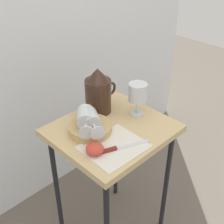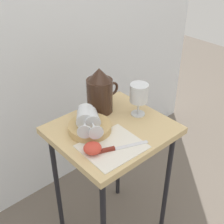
{
  "view_description": "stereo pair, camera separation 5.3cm",
  "coord_description": "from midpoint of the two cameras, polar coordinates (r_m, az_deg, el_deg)",
  "views": [
    {
      "loc": [
        -0.73,
        -0.75,
        1.45
      ],
      "look_at": [
        0.0,
        0.0,
        0.78
      ],
      "focal_mm": 48.16,
      "sensor_mm": 36.0,
      "label": 1
    },
    {
      "loc": [
        -0.69,
        -0.78,
        1.45
      ],
      "look_at": [
        0.0,
        0.0,
        0.78
      ],
      "focal_mm": 48.16,
      "sensor_mm": 36.0,
      "label": 2
    }
  ],
  "objects": [
    {
      "name": "table",
      "position": [
        1.34,
        -1.14,
        -5.86
      ],
      "size": [
        0.49,
        0.43,
        0.7
      ],
      "color": "tan",
      "rests_on": "ground_plane"
    },
    {
      "name": "pitcher",
      "position": [
        1.36,
        -3.73,
        3.34
      ],
      "size": [
        0.17,
        0.12,
        0.22
      ],
      "color": "#382319",
      "rests_on": "table"
    },
    {
      "name": "wine_glass_upright",
      "position": [
        1.33,
        3.87,
        3.37
      ],
      "size": [
        0.08,
        0.08,
        0.15
      ],
      "color": "silver",
      "rests_on": "table"
    },
    {
      "name": "knife",
      "position": [
        1.17,
        -0.73,
        -6.99
      ],
      "size": [
        0.21,
        0.1,
        0.01
      ],
      "color": "silver",
      "rests_on": "linen_napkin"
    },
    {
      "name": "basket_tray",
      "position": [
        1.26,
        -5.37,
        -3.12
      ],
      "size": [
        0.18,
        0.18,
        0.03
      ],
      "primitive_type": "cylinder",
      "color": "tan",
      "rests_on": "table"
    },
    {
      "name": "wine_glass_tipped_near",
      "position": [
        1.22,
        -5.17,
        -1.42
      ],
      "size": [
        0.12,
        0.16,
        0.07
      ],
      "color": "silver",
      "rests_on": "basket_tray"
    },
    {
      "name": "apple_half_left",
      "position": [
        1.15,
        -4.64,
        -7.0
      ],
      "size": [
        0.07,
        0.07,
        0.04
      ],
      "primitive_type": "ellipsoid",
      "color": "#CC3D2D",
      "rests_on": "linen_napkin"
    },
    {
      "name": "wine_glass_tipped_far",
      "position": [
        1.23,
        -6.23,
        -1.12
      ],
      "size": [
        0.15,
        0.16,
        0.07
      ],
      "color": "silver",
      "rests_on": "basket_tray"
    },
    {
      "name": "linen_napkin",
      "position": [
        1.19,
        -0.92,
        -6.6
      ],
      "size": [
        0.24,
        0.21,
        0.0
      ],
      "primitive_type": "cube",
      "rotation": [
        0.0,
        0.0,
        -0.03
      ],
      "color": "silver",
      "rests_on": "table"
    },
    {
      "name": "curtain_drape",
      "position": [
        1.53,
        -16.16,
        18.19
      ],
      "size": [
        2.4,
        0.03,
        2.19
      ],
      "primitive_type": "cube",
      "color": "white",
      "rests_on": "ground_plane"
    }
  ]
}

